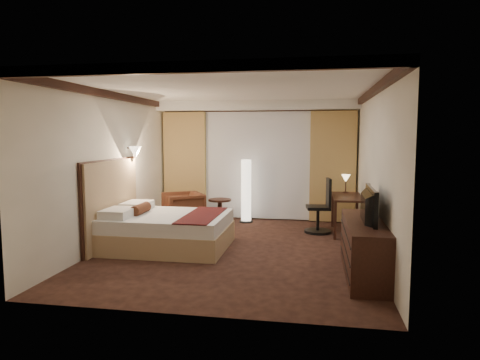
% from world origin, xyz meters
% --- Properties ---
extents(floor, '(4.50, 5.50, 0.01)m').
position_xyz_m(floor, '(0.00, 0.00, 0.00)').
color(floor, black).
rests_on(floor, ground).
extents(ceiling, '(4.50, 5.50, 0.01)m').
position_xyz_m(ceiling, '(0.00, 0.00, 2.70)').
color(ceiling, white).
rests_on(ceiling, back_wall).
extents(back_wall, '(4.50, 0.02, 2.70)m').
position_xyz_m(back_wall, '(0.00, 2.75, 1.35)').
color(back_wall, beige).
rests_on(back_wall, floor).
extents(left_wall, '(0.02, 5.50, 2.70)m').
position_xyz_m(left_wall, '(-2.25, 0.00, 1.35)').
color(left_wall, beige).
rests_on(left_wall, floor).
extents(right_wall, '(0.02, 5.50, 2.70)m').
position_xyz_m(right_wall, '(2.25, 0.00, 1.35)').
color(right_wall, beige).
rests_on(right_wall, floor).
extents(crown_molding, '(4.50, 5.50, 0.12)m').
position_xyz_m(crown_molding, '(0.00, 0.00, 2.64)').
color(crown_molding, black).
rests_on(crown_molding, ceiling).
extents(soffit, '(4.50, 0.50, 0.20)m').
position_xyz_m(soffit, '(0.00, 2.50, 2.60)').
color(soffit, white).
rests_on(soffit, ceiling).
extents(curtain_sheer, '(2.48, 0.04, 2.45)m').
position_xyz_m(curtain_sheer, '(0.00, 2.67, 1.25)').
color(curtain_sheer, silver).
rests_on(curtain_sheer, back_wall).
extents(curtain_left_drape, '(1.00, 0.14, 2.45)m').
position_xyz_m(curtain_left_drape, '(-1.70, 2.61, 1.25)').
color(curtain_left_drape, tan).
rests_on(curtain_left_drape, back_wall).
extents(curtain_right_drape, '(1.00, 0.14, 2.45)m').
position_xyz_m(curtain_right_drape, '(1.70, 2.61, 1.25)').
color(curtain_right_drape, tan).
rests_on(curtain_right_drape, back_wall).
extents(wall_sconce, '(0.24, 0.24, 0.24)m').
position_xyz_m(wall_sconce, '(-2.09, 0.68, 1.62)').
color(wall_sconce, white).
rests_on(wall_sconce, left_wall).
extents(bed, '(2.04, 1.59, 0.60)m').
position_xyz_m(bed, '(-1.17, -0.11, 0.30)').
color(bed, white).
rests_on(bed, floor).
extents(headboard, '(0.12, 1.89, 1.50)m').
position_xyz_m(headboard, '(-2.20, -0.11, 0.75)').
color(headboard, tan).
rests_on(headboard, floor).
extents(armchair, '(1.03, 1.05, 0.80)m').
position_xyz_m(armchair, '(-1.46, 1.64, 0.40)').
color(armchair, '#4D2A17').
rests_on(armchair, floor).
extents(side_table, '(0.50, 0.50, 0.55)m').
position_xyz_m(side_table, '(-0.73, 2.00, 0.28)').
color(side_table, black).
rests_on(side_table, floor).
extents(floor_lamp, '(0.30, 0.30, 1.42)m').
position_xyz_m(floor_lamp, '(-0.19, 2.29, 0.71)').
color(floor_lamp, white).
rests_on(floor_lamp, floor).
extents(desk, '(0.55, 1.27, 0.75)m').
position_xyz_m(desk, '(1.95, 1.55, 0.38)').
color(desk, black).
rests_on(desk, floor).
extents(desk_lamp, '(0.18, 0.18, 0.34)m').
position_xyz_m(desk_lamp, '(1.95, 2.04, 0.92)').
color(desk_lamp, '#FFD899').
rests_on(desk_lamp, desk).
extents(office_chair, '(0.59, 0.59, 1.10)m').
position_xyz_m(office_chair, '(1.39, 1.50, 0.55)').
color(office_chair, black).
rests_on(office_chair, floor).
extents(dresser, '(0.50, 1.95, 0.76)m').
position_xyz_m(dresser, '(2.00, -1.00, 0.38)').
color(dresser, black).
rests_on(dresser, floor).
extents(television, '(0.65, 1.11, 0.14)m').
position_xyz_m(television, '(1.97, -1.00, 1.07)').
color(television, black).
rests_on(television, dresser).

